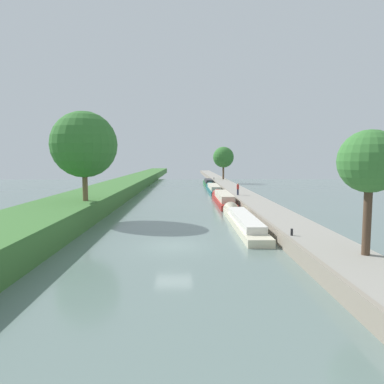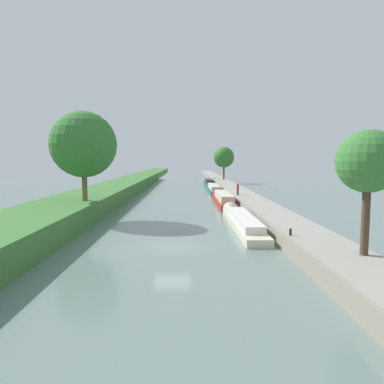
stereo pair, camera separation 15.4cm
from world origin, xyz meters
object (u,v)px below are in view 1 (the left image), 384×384
object	(u,v)px
narrowboat_cream	(242,220)
narrowboat_green	(208,183)
mooring_bollard_far	(214,178)
narrowboat_red	(223,199)
mooring_bollard_near	(292,232)
person_walking	(238,189)
narrowboat_teal	(213,188)

from	to	relation	value
narrowboat_cream	narrowboat_green	xyz separation A→B (m)	(0.09, 48.74, 0.10)
narrowboat_cream	mooring_bollard_far	distance (m)	54.64
narrowboat_red	mooring_bollard_far	xyz separation A→B (m)	(1.90, 38.70, 0.58)
narrowboat_red	narrowboat_green	xyz separation A→B (m)	(0.13, 32.84, -0.05)
mooring_bollard_near	person_walking	bearing A→B (deg)	89.35
narrowboat_teal	narrowboat_green	distance (m)	15.21
narrowboat_green	person_walking	world-z (taller)	person_walking
mooring_bollard_near	mooring_bollard_far	bearing A→B (deg)	90.00
narrowboat_cream	mooring_bollard_far	size ratio (longest dim) A/B	36.01
narrowboat_green	narrowboat_red	bearing A→B (deg)	-90.23
mooring_bollard_near	narrowboat_green	bearing A→B (deg)	91.76
narrowboat_red	mooring_bollard_near	size ratio (longest dim) A/B	34.08
person_walking	mooring_bollard_far	distance (m)	37.48
narrowboat_cream	narrowboat_red	world-z (taller)	narrowboat_red
mooring_bollard_near	mooring_bollard_far	distance (m)	63.23
narrowboat_teal	person_walking	bearing A→B (deg)	-82.64
narrowboat_red	narrowboat_teal	xyz separation A→B (m)	(0.07, 17.63, -0.09)
narrowboat_teal	narrowboat_cream	bearing A→B (deg)	-90.06
narrowboat_teal	mooring_bollard_near	bearing A→B (deg)	-87.52
narrowboat_cream	mooring_bollard_near	bearing A→B (deg)	-77.83
narrowboat_red	mooring_bollard_near	xyz separation A→B (m)	(1.90, -24.53, 0.58)
mooring_bollard_near	narrowboat_red	bearing A→B (deg)	94.42
narrowboat_teal	mooring_bollard_far	xyz separation A→B (m)	(1.83, 21.07, 0.67)
mooring_bollard_far	person_walking	bearing A→B (deg)	-89.55
narrowboat_green	mooring_bollard_far	distance (m)	6.15
narrowboat_green	mooring_bollard_near	world-z (taller)	mooring_bollard_near
narrowboat_teal	mooring_bollard_far	size ratio (longest dim) A/B	35.91
narrowboat_teal	narrowboat_green	world-z (taller)	narrowboat_green
narrowboat_cream	mooring_bollard_near	xyz separation A→B (m)	(1.86, -8.62, 0.73)
narrowboat_cream	mooring_bollard_near	size ratio (longest dim) A/B	36.01
person_walking	mooring_bollard_near	xyz separation A→B (m)	(-0.29, -25.75, -0.65)
narrowboat_red	narrowboat_cream	bearing A→B (deg)	-89.87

